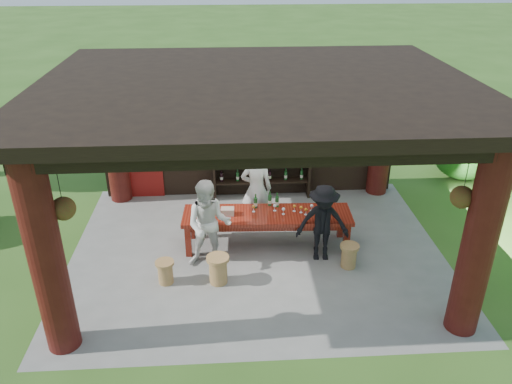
{
  "coord_description": "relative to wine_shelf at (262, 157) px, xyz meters",
  "views": [
    {
      "loc": [
        -0.54,
        -8.46,
        5.6
      ],
      "look_at": [
        0.0,
        0.4,
        1.15
      ],
      "focal_mm": 35.0,
      "sensor_mm": 36.0,
      "label": 1
    }
  ],
  "objects": [
    {
      "name": "pavilion",
      "position": [
        -0.28,
        -2.02,
        1.09
      ],
      "size": [
        7.5,
        6.0,
        3.6
      ],
      "color": "slate",
      "rests_on": "ground"
    },
    {
      "name": "table_glasses",
      "position": [
        0.48,
        -2.22,
        -0.21
      ],
      "size": [
        1.48,
        0.29,
        0.15
      ],
      "color": "silver",
      "rests_on": "tasting_table"
    },
    {
      "name": "ground",
      "position": [
        -0.26,
        -2.45,
        -1.04
      ],
      "size": [
        90.0,
        90.0,
        0.0
      ],
      "primitive_type": "plane",
      "color": "#2D5119",
      "rests_on": "ground"
    },
    {
      "name": "shrubs",
      "position": [
        0.73,
        -1.91,
        -0.49
      ],
      "size": [
        16.83,
        8.02,
        1.36
      ],
      "color": "#194C14",
      "rests_on": "ground"
    },
    {
      "name": "trees",
      "position": [
        2.77,
        -1.06,
        2.33
      ],
      "size": [
        21.37,
        9.64,
        4.8
      ],
      "color": "#3F2819",
      "rests_on": "ground"
    },
    {
      "name": "guest_man",
      "position": [
        0.98,
        -2.74,
        -0.25
      ],
      "size": [
        1.06,
        0.67,
        1.58
      ],
      "primitive_type": "imported",
      "rotation": [
        0.0,
        0.0,
        -0.08
      ],
      "color": "black",
      "rests_on": "ground"
    },
    {
      "name": "stool_near_left",
      "position": [
        -1.04,
        -3.41,
        -0.75
      ],
      "size": [
        0.42,
        0.42,
        0.55
      ],
      "rotation": [
        0.0,
        0.0,
        0.18
      ],
      "color": "olive",
      "rests_on": "ground"
    },
    {
      "name": "tasting_table",
      "position": [
        -0.05,
        -2.23,
        -0.4
      ],
      "size": [
        3.4,
        1.0,
        0.75
      ],
      "rotation": [
        0.0,
        0.0,
        -0.04
      ],
      "color": "#60170D",
      "rests_on": "ground"
    },
    {
      "name": "host",
      "position": [
        -0.22,
        -1.43,
        -0.13
      ],
      "size": [
        0.68,
        0.46,
        1.81
      ],
      "primitive_type": "imported",
      "rotation": [
        0.0,
        0.0,
        3.1
      ],
      "color": "silver",
      "rests_on": "ground"
    },
    {
      "name": "wine_shelf",
      "position": [
        0.0,
        0.0,
        0.0
      ],
      "size": [
        2.34,
        0.36,
        2.06
      ],
      "color": "black",
      "rests_on": "ground"
    },
    {
      "name": "stool_near_right",
      "position": [
        1.45,
        -3.07,
        -0.78
      ],
      "size": [
        0.37,
        0.37,
        0.48
      ],
      "rotation": [
        0.0,
        0.0,
        -0.08
      ],
      "color": "olive",
      "rests_on": "ground"
    },
    {
      "name": "stool_far_left",
      "position": [
        -2.0,
        -3.36,
        -0.8
      ],
      "size": [
        0.35,
        0.35,
        0.46
      ],
      "rotation": [
        0.0,
        0.0,
        0.14
      ],
      "color": "olive",
      "rests_on": "ground"
    },
    {
      "name": "guest_woman",
      "position": [
        -1.19,
        -2.84,
        -0.15
      ],
      "size": [
        0.91,
        0.74,
        1.77
      ],
      "primitive_type": "imported",
      "rotation": [
        0.0,
        0.0,
        -0.08
      ],
      "color": "silver",
      "rests_on": "ground"
    },
    {
      "name": "napkin_basket",
      "position": [
        -0.84,
        -2.22,
        -0.22
      ],
      "size": [
        0.27,
        0.19,
        0.14
      ],
      "primitive_type": "cube",
      "rotation": [
        0.0,
        0.0,
        -0.04
      ],
      "color": "#BF6672",
      "rests_on": "tasting_table"
    },
    {
      "name": "table_bottles",
      "position": [
        -0.02,
        -1.93,
        -0.13
      ],
      "size": [
        0.52,
        0.16,
        0.31
      ],
      "color": "#194C1E",
      "rests_on": "tasting_table"
    }
  ]
}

